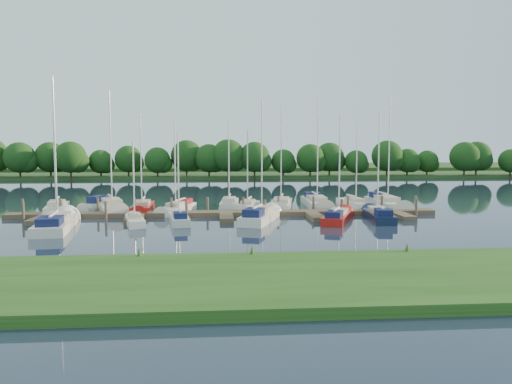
{
  "coord_description": "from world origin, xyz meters",
  "views": [
    {
      "loc": [
        -0.92,
        -38.74,
        6.44
      ],
      "look_at": [
        2.87,
        8.0,
        2.2
      ],
      "focal_mm": 35.0,
      "sensor_mm": 36.0,
      "label": 1
    }
  ],
  "objects": [
    {
      "name": "distant_hill",
      "position": [
        0.0,
        100.0,
        0.7
      ],
      "size": [
        220.0,
        40.0,
        1.4
      ],
      "primitive_type": "cube",
      "color": "#365525",
      "rests_on": "ground"
    },
    {
      "name": "sailboat_s_1",
      "position": [
        -7.65,
        2.98,
        0.27
      ],
      "size": [
        2.36,
        5.54,
        7.19
      ],
      "rotation": [
        0.0,
        0.0,
        0.24
      ],
      "color": "silver",
      "rests_on": "ground"
    },
    {
      "name": "sailboat_n_2",
      "position": [
        -11.41,
        12.29,
        0.28
      ],
      "size": [
        4.72,
        9.83,
        12.44
      ],
      "rotation": [
        0.0,
        0.0,
        3.45
      ],
      "color": "silver",
      "rests_on": "ground"
    },
    {
      "name": "motorboat",
      "position": [
        -13.44,
        14.49,
        0.35
      ],
      "size": [
        2.65,
        5.09,
        1.64
      ],
      "rotation": [
        0.0,
        0.0,
        2.84
      ],
      "color": "silver",
      "rests_on": "ground"
    },
    {
      "name": "treeline",
      "position": [
        3.77,
        61.85,
        3.92
      ],
      "size": [
        146.01,
        10.11,
        8.24
      ],
      "color": "#38281C",
      "rests_on": "ground"
    },
    {
      "name": "sailboat_n_4",
      "position": [
        -4.75,
        10.82,
        0.32
      ],
      "size": [
        3.48,
        7.21,
        9.25
      ],
      "rotation": [
        0.0,
        0.0,
        2.83
      ],
      "color": "silver",
      "rests_on": "ground"
    },
    {
      "name": "far_shore",
      "position": [
        0.0,
        75.0,
        0.3
      ],
      "size": [
        180.0,
        30.0,
        0.6
      ],
      "primitive_type": "cube",
      "color": "#1F3F18",
      "rests_on": "ground"
    },
    {
      "name": "sailboat_n_7",
      "position": [
        5.9,
        12.82,
        0.27
      ],
      "size": [
        3.42,
        8.87,
        11.15
      ],
      "rotation": [
        0.0,
        0.0,
        2.96
      ],
      "color": "silver",
      "rests_on": "ground"
    },
    {
      "name": "sailboat_s_0",
      "position": [
        -13.47,
        1.36,
        0.33
      ],
      "size": [
        3.43,
        9.9,
        12.39
      ],
      "rotation": [
        0.0,
        0.0,
        0.14
      ],
      "color": "silver",
      "rests_on": "ground"
    },
    {
      "name": "sailboat_n_0",
      "position": [
        -16.57,
        11.41,
        0.28
      ],
      "size": [
        3.25,
        8.07,
        10.3
      ],
      "rotation": [
        0.0,
        0.0,
        3.35
      ],
      "color": "silver",
      "rests_on": "ground"
    },
    {
      "name": "sailboat_n_9",
      "position": [
        14.15,
        13.94,
        0.27
      ],
      "size": [
        2.46,
        7.61,
        9.54
      ],
      "rotation": [
        0.0,
        0.0,
        3.25
      ],
      "color": "silver",
      "rests_on": "ground"
    },
    {
      "name": "near_bank",
      "position": [
        0.0,
        -16.0,
        0.25
      ],
      "size": [
        90.0,
        10.0,
        0.5
      ],
      "primitive_type": "cube",
      "color": "#204814",
      "rests_on": "ground"
    },
    {
      "name": "sailboat_s_2",
      "position": [
        -4.04,
        3.59,
        0.32
      ],
      "size": [
        2.15,
        6.22,
        8.04
      ],
      "rotation": [
        0.0,
        0.0,
        0.13
      ],
      "color": "silver",
      "rests_on": "ground"
    },
    {
      "name": "sailboat_s_4",
      "position": [
        9.68,
        3.55,
        0.32
      ],
      "size": [
        4.16,
        7.48,
        9.68
      ],
      "rotation": [
        0.0,
        0.0,
        -0.4
      ],
      "color": "#AD1510",
      "rests_on": "ground"
    },
    {
      "name": "sailboat_s_3",
      "position": [
        2.94,
        4.07,
        0.34
      ],
      "size": [
        4.27,
        8.55,
        11.04
      ],
      "rotation": [
        0.0,
        0.0,
        -0.33
      ],
      "color": "silver",
      "rests_on": "ground"
    },
    {
      "name": "sailboat_n_10",
      "position": [
        17.38,
        13.24,
        0.33
      ],
      "size": [
        2.4,
        9.69,
        12.33
      ],
      "rotation": [
        0.0,
        0.0,
        3.13
      ],
      "color": "silver",
      "rests_on": "ground"
    },
    {
      "name": "sailboat_s_5",
      "position": [
        13.46,
        4.13,
        0.32
      ],
      "size": [
        2.57,
        7.64,
        9.74
      ],
      "rotation": [
        0.0,
        0.0,
        -0.12
      ],
      "color": "#101A37",
      "rests_on": "ground"
    },
    {
      "name": "sailboat_n_8",
      "position": [
        9.99,
        14.43,
        0.33
      ],
      "size": [
        2.59,
        9.67,
        12.2
      ],
      "rotation": [
        0.0,
        0.0,
        3.1
      ],
      "color": "silver",
      "rests_on": "ground"
    },
    {
      "name": "sailboat_n_6",
      "position": [
        2.38,
        12.35,
        0.27
      ],
      "size": [
        2.8,
        6.64,
        8.47
      ],
      "rotation": [
        0.0,
        0.0,
        2.91
      ],
      "color": "silver",
      "rests_on": "ground"
    },
    {
      "name": "sailboat_n_3",
      "position": [
        -8.27,
        11.53,
        0.27
      ],
      "size": [
        2.13,
        7.82,
        10.0
      ],
      "rotation": [
        0.0,
        0.0,
        3.18
      ],
      "color": "#AD1510",
      "rests_on": "ground"
    },
    {
      "name": "dock",
      "position": [
        0.0,
        7.31,
        0.2
      ],
      "size": [
        40.0,
        6.0,
        0.4
      ],
      "color": "#4C3F2A",
      "rests_on": "ground"
    },
    {
      "name": "sailboat_n_5",
      "position": [
        0.49,
        14.26,
        0.27
      ],
      "size": [
        2.25,
        7.44,
        9.52
      ],
      "rotation": [
        0.0,
        0.0,
        3.06
      ],
      "color": "silver",
      "rests_on": "ground"
    },
    {
      "name": "ground",
      "position": [
        0.0,
        0.0,
        0.0
      ],
      "size": [
        260.0,
        260.0,
        0.0
      ],
      "primitive_type": "plane",
      "color": "#1A2134",
      "rests_on": "ground"
    },
    {
      "name": "mooring_pilings",
      "position": [
        0.0,
        8.43,
        0.6
      ],
      "size": [
        38.24,
        2.84,
        2.0
      ],
      "color": "#473D33",
      "rests_on": "ground"
    }
  ]
}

